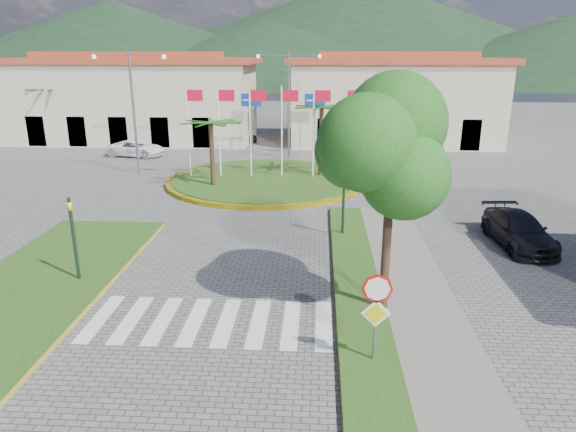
# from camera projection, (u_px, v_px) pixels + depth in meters

# --- Properties ---
(ground) EXTENTS (160.00, 160.00, 0.00)m
(ground) POSITION_uv_depth(u_px,v_px,m) (172.00, 406.00, 12.09)
(ground) COLOR #625F5D
(ground) RESTS_ON ground
(sidewalk_right) EXTENTS (4.00, 28.00, 0.15)m
(sidewalk_right) POSITION_uv_depth(u_px,v_px,m) (414.00, 363.00, 13.63)
(sidewalk_right) COLOR gray
(sidewalk_right) RESTS_ON ground
(verge_right) EXTENTS (1.60, 28.00, 0.18)m
(verge_right) POSITION_uv_depth(u_px,v_px,m) (369.00, 361.00, 13.69)
(verge_right) COLOR #244A15
(verge_right) RESTS_ON ground
(median_left) EXTENTS (5.00, 14.00, 0.18)m
(median_left) POSITION_uv_depth(u_px,v_px,m) (38.00, 286.00, 18.14)
(median_left) COLOR #244A15
(median_left) RESTS_ON ground
(crosswalk) EXTENTS (8.00, 3.00, 0.01)m
(crosswalk) POSITION_uv_depth(u_px,v_px,m) (207.00, 321.00, 15.89)
(crosswalk) COLOR silver
(crosswalk) RESTS_ON ground
(roundabout_island) EXTENTS (12.70, 12.70, 6.00)m
(roundabout_island) POSITION_uv_depth(u_px,v_px,m) (266.00, 179.00, 32.96)
(roundabout_island) COLOR yellow
(roundabout_island) RESTS_ON ground
(stop_sign) EXTENTS (0.80, 0.11, 2.65)m
(stop_sign) POSITION_uv_depth(u_px,v_px,m) (376.00, 305.00, 13.13)
(stop_sign) COLOR slate
(stop_sign) RESTS_ON ground
(deciduous_tree) EXTENTS (3.60, 3.60, 6.80)m
(deciduous_tree) POSITION_uv_depth(u_px,v_px,m) (392.00, 152.00, 14.96)
(deciduous_tree) COLOR black
(deciduous_tree) RESTS_ON ground
(traffic_light_left) EXTENTS (0.15, 0.18, 3.20)m
(traffic_light_left) POSITION_uv_depth(u_px,v_px,m) (73.00, 232.00, 17.98)
(traffic_light_left) COLOR black
(traffic_light_left) RESTS_ON ground
(traffic_light_right) EXTENTS (0.15, 0.18, 3.20)m
(traffic_light_right) POSITION_uv_depth(u_px,v_px,m) (344.00, 195.00, 22.66)
(traffic_light_right) COLOR black
(traffic_light_right) RESTS_ON ground
(traffic_light_far) EXTENTS (0.18, 0.15, 3.20)m
(traffic_light_far) POSITION_uv_depth(u_px,v_px,m) (385.00, 143.00, 35.77)
(traffic_light_far) COLOR black
(traffic_light_far) RESTS_ON ground
(direction_sign_west) EXTENTS (1.60, 0.14, 5.20)m
(direction_sign_west) POSITION_uv_depth(u_px,v_px,m) (252.00, 111.00, 40.58)
(direction_sign_west) COLOR slate
(direction_sign_west) RESTS_ON ground
(direction_sign_east) EXTENTS (1.60, 0.14, 5.20)m
(direction_sign_east) POSITION_uv_depth(u_px,v_px,m) (315.00, 112.00, 40.30)
(direction_sign_east) COLOR slate
(direction_sign_east) RESTS_ON ground
(street_lamp_centre) EXTENTS (4.80, 0.16, 8.00)m
(street_lamp_centre) POSITION_uv_depth(u_px,v_px,m) (289.00, 100.00, 39.20)
(street_lamp_centre) COLOR slate
(street_lamp_centre) RESTS_ON ground
(street_lamp_west) EXTENTS (4.80, 0.16, 8.00)m
(street_lamp_west) POSITION_uv_depth(u_px,v_px,m) (133.00, 107.00, 34.06)
(street_lamp_west) COLOR slate
(street_lamp_west) RESTS_ON ground
(building_left) EXTENTS (23.32, 9.54, 8.05)m
(building_left) POSITION_uv_depth(u_px,v_px,m) (133.00, 98.00, 47.84)
(building_left) COLOR #C2B593
(building_left) RESTS_ON ground
(building_right) EXTENTS (19.08, 9.54, 8.05)m
(building_right) POSITION_uv_depth(u_px,v_px,m) (393.00, 99.00, 46.47)
(building_right) COLOR #C2B593
(building_right) RESTS_ON ground
(hill_far_west) EXTENTS (140.00, 140.00, 22.00)m
(hill_far_west) POSITION_uv_depth(u_px,v_px,m) (114.00, 41.00, 145.02)
(hill_far_west) COLOR black
(hill_far_west) RESTS_ON ground
(hill_far_mid) EXTENTS (180.00, 180.00, 30.00)m
(hill_far_mid) POSITION_uv_depth(u_px,v_px,m) (358.00, 29.00, 158.84)
(hill_far_mid) COLOR black
(hill_far_mid) RESTS_ON ground
(hill_far_east) EXTENTS (120.00, 120.00, 18.00)m
(hill_far_east) POSITION_uv_depth(u_px,v_px,m) (576.00, 48.00, 133.76)
(hill_far_east) COLOR black
(hill_far_east) RESTS_ON ground
(hill_near_back) EXTENTS (110.00, 110.00, 16.00)m
(hill_near_back) POSITION_uv_depth(u_px,v_px,m) (269.00, 52.00, 133.86)
(hill_near_back) COLOR black
(hill_near_back) RESTS_ON ground
(white_van) EXTENTS (4.87, 2.90, 1.27)m
(white_van) POSITION_uv_depth(u_px,v_px,m) (136.00, 148.00, 41.07)
(white_van) COLOR white
(white_van) RESTS_ON ground
(car_dark_a) EXTENTS (3.62, 2.13, 1.16)m
(car_dark_a) POSITION_uv_depth(u_px,v_px,m) (239.00, 136.00, 47.32)
(car_dark_a) COLOR black
(car_dark_a) RESTS_ON ground
(car_dark_b) EXTENTS (3.39, 1.78, 1.06)m
(car_dark_b) POSITION_uv_depth(u_px,v_px,m) (396.00, 152.00, 40.34)
(car_dark_b) COLOR black
(car_dark_b) RESTS_ON ground
(car_side_right) EXTENTS (2.23, 4.85, 1.37)m
(car_side_right) POSITION_uv_depth(u_px,v_px,m) (519.00, 230.00, 22.02)
(car_side_right) COLOR black
(car_side_right) RESTS_ON ground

